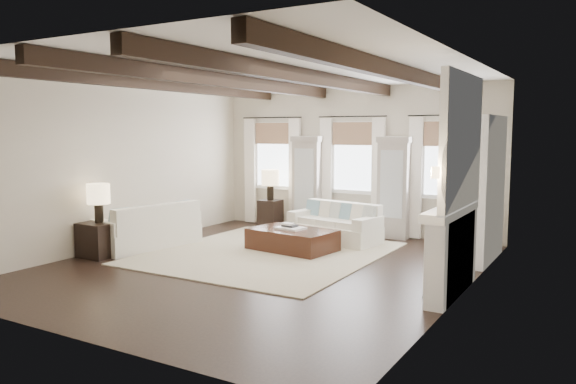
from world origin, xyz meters
The scene contains 15 objects.
ground centered at (0.00, 0.00, 0.00)m, with size 7.50×7.50×0.00m, color black.
room_shell centered at (0.75, 0.90, 1.89)m, with size 6.54×7.54×3.22m.
area_rug centered at (-0.44, 0.88, 0.01)m, with size 3.86×4.31×0.02m, color #B9AE91.
sofa_back centered at (0.16, 2.53, 0.32)m, with size 1.97×1.17×0.79m.
sofa_left centered at (-2.69, 0.18, 0.34)m, with size 1.22×2.12×0.86m.
ottoman centered at (-0.18, 1.34, 0.20)m, with size 1.55×0.97×0.41m, color black.
tray centered at (-0.21, 1.33, 0.43)m, with size 0.50×0.38×0.04m, color white.
book_lower centered at (-0.25, 1.36, 0.47)m, with size 0.26×0.20×0.04m, color #262628.
book_upper centered at (-0.28, 1.34, 0.50)m, with size 0.22×0.17×0.03m, color beige.
side_table_front centered at (-2.91, -0.82, 0.31)m, with size 0.62×0.62×0.62m, color black.
lamp_front centered at (-2.91, -0.82, 1.09)m, with size 0.40×0.40×0.69m.
side_table_back centered at (-1.79, 3.13, 0.33)m, with size 0.45×0.45×0.67m, color black.
lamp_back centered at (-1.79, 3.13, 1.14)m, with size 0.40×0.40×0.69m.
candlestick_near centered at (2.90, -0.33, 0.34)m, with size 0.16×0.16×0.81m.
candlestick_far centered at (2.90, 0.15, 0.30)m, with size 0.15×0.15×0.73m.
Camera 1 is at (4.99, -7.64, 2.24)m, focal length 35.00 mm.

